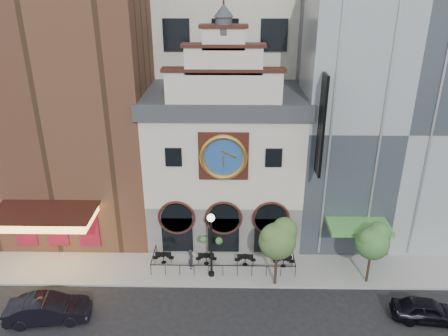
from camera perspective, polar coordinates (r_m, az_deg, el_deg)
ground at (r=32.25m, az=-0.18°, el=-15.39°), size 120.00×120.00×0.00m
sidewalk at (r=34.18m, az=-0.10°, el=-12.66°), size 44.00×5.00×0.15m
clock_building at (r=35.60m, az=0.05°, el=1.12°), size 12.60×8.78×18.65m
theater_building at (r=38.32m, az=-20.08°, el=10.61°), size 14.00×15.60×25.00m
retail_building at (r=38.58m, az=19.93°, el=6.92°), size 14.00×14.40×20.00m
cafe_railing at (r=33.88m, az=-0.10°, el=-11.94°), size 10.60×2.60×0.90m
bistro_0 at (r=34.45m, az=-7.92°, el=-11.50°), size 1.58×0.68×0.90m
bistro_1 at (r=34.05m, az=-2.33°, el=-11.72°), size 1.58×0.68×0.90m
bistro_2 at (r=33.94m, az=2.79°, el=-11.87°), size 1.58×0.68×0.90m
bistro_3 at (r=34.05m, az=7.80°, el=-11.96°), size 1.58×0.68×0.90m
car_right at (r=32.12m, az=25.06°, el=-16.49°), size 4.64×2.33×1.52m
car_left at (r=31.38m, az=-22.02°, el=-16.72°), size 5.39×2.48×1.71m
pedestrian at (r=33.47m, az=-4.32°, el=-11.76°), size 0.42×0.61×1.62m
lamppost at (r=31.32m, az=-1.69°, el=-9.19°), size 1.64×0.67×5.15m
tree_left at (r=30.47m, az=7.08°, el=-9.08°), size 2.67×2.57×5.15m
tree_right at (r=32.34m, az=18.90°, el=-8.95°), size 2.43×2.34×4.68m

